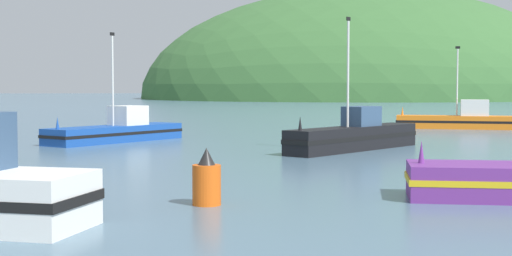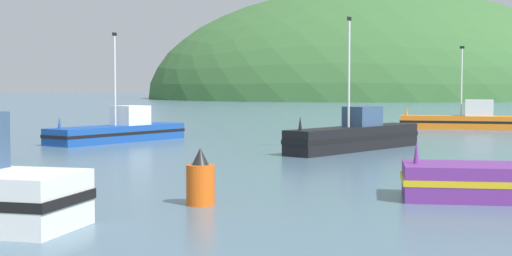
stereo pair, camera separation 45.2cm
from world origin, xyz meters
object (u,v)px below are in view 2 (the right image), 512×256
(fishing_boat_orange, at_px, (471,120))
(channel_buoy, at_px, (200,181))
(fishing_boat_blue, at_px, (119,131))
(fishing_boat_black, at_px, (356,136))

(fishing_boat_orange, bearing_deg, channel_buoy, 78.24)
(channel_buoy, bearing_deg, fishing_boat_orange, 60.50)
(fishing_boat_orange, bearing_deg, fishing_boat_blue, 41.66)
(fishing_boat_blue, height_order, fishing_boat_orange, fishing_boat_blue)
(fishing_boat_black, relative_size, channel_buoy, 5.11)
(fishing_boat_black, height_order, channel_buoy, fishing_boat_black)
(fishing_boat_orange, relative_size, channel_buoy, 6.44)
(fishing_boat_blue, distance_m, fishing_boat_orange, 28.57)
(fishing_boat_black, distance_m, fishing_boat_blue, 15.13)
(fishing_boat_blue, xyz_separation_m, fishing_boat_orange, (26.11, 11.58, 0.05))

